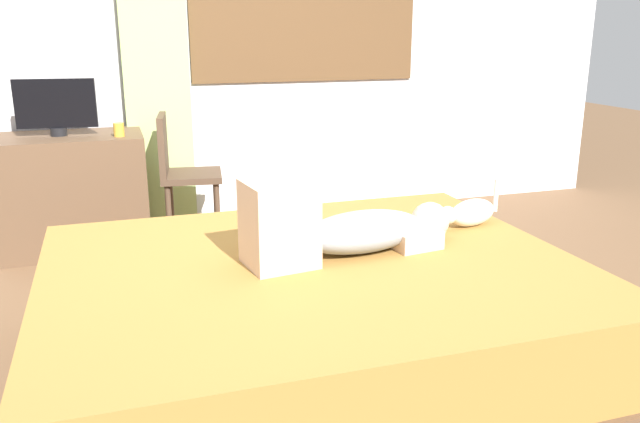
% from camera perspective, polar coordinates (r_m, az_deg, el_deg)
% --- Properties ---
extents(ground_plane, '(16.00, 16.00, 0.00)m').
position_cam_1_polar(ground_plane, '(2.89, -1.09, -12.93)').
color(ground_plane, brown).
extents(back_wall_with_window, '(6.40, 0.14, 2.90)m').
position_cam_1_polar(back_wall_with_window, '(4.78, -9.35, 16.43)').
color(back_wall_with_window, silver).
rests_on(back_wall_with_window, ground).
extents(bed, '(2.17, 1.76, 0.48)m').
position_cam_1_polar(bed, '(2.72, -0.71, -9.32)').
color(bed, brown).
rests_on(bed, ground).
extents(person_lying, '(0.94, 0.37, 0.34)m').
position_cam_1_polar(person_lying, '(2.68, 2.00, -1.45)').
color(person_lying, '#8C939E').
rests_on(person_lying, bed).
extents(cat, '(0.35, 0.17, 0.21)m').
position_cam_1_polar(cat, '(3.15, 12.97, -0.09)').
color(cat, silver).
rests_on(cat, bed).
extents(desk, '(0.90, 0.56, 0.74)m').
position_cam_1_polar(desk, '(4.45, -20.81, 1.55)').
color(desk, brown).
rests_on(desk, ground).
extents(tv_monitor, '(0.48, 0.10, 0.35)m').
position_cam_1_polar(tv_monitor, '(4.36, -22.16, 8.53)').
color(tv_monitor, black).
rests_on(tv_monitor, desk).
extents(cup, '(0.07, 0.07, 0.08)m').
position_cam_1_polar(cup, '(4.23, -17.23, 6.87)').
color(cup, gold).
rests_on(cup, desk).
extents(chair_by_desk, '(0.43, 0.43, 0.86)m').
position_cam_1_polar(chair_by_desk, '(4.30, -12.16, 3.67)').
color(chair_by_desk, '#4C3828').
rests_on(chair_by_desk, ground).
extents(curtain_left, '(0.44, 0.06, 2.45)m').
position_cam_1_polar(curtain_left, '(4.62, -14.27, 13.33)').
color(curtain_left, '#ADCC75').
rests_on(curtain_left, ground).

